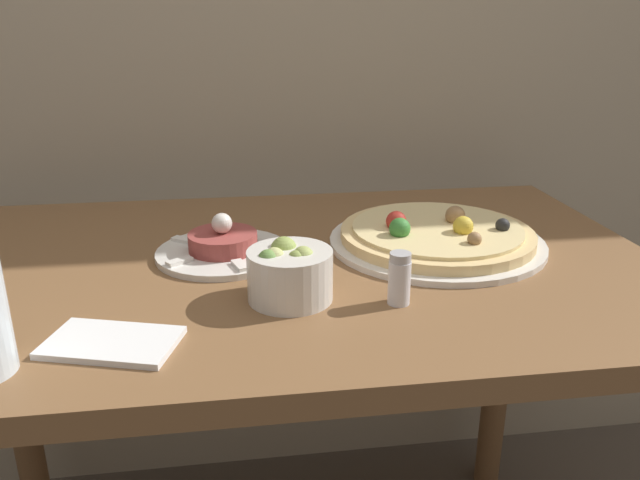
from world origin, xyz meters
TOP-DOWN VIEW (x-y plane):
  - dining_table at (0.00, 0.37)m, footprint 1.20×0.74m
  - pizza_plate at (0.27, 0.40)m, footprint 0.36×0.36m
  - tartare_plate at (-0.08, 0.40)m, footprint 0.21×0.21m
  - small_bowl at (0.01, 0.23)m, footprint 0.12×0.12m
  - napkin at (-0.21, 0.13)m, footprint 0.17×0.13m
  - salt_shaker at (0.15, 0.19)m, footprint 0.03×0.03m

SIDE VIEW (x-z plane):
  - dining_table at x=0.00m, z-range 0.27..1.03m
  - napkin at x=-0.21m, z-range 0.76..0.77m
  - tartare_plate at x=-0.08m, z-range 0.74..0.81m
  - pizza_plate at x=0.27m, z-range 0.75..0.81m
  - salt_shaker at x=0.15m, z-range 0.76..0.83m
  - small_bowl at x=0.01m, z-range 0.76..0.84m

